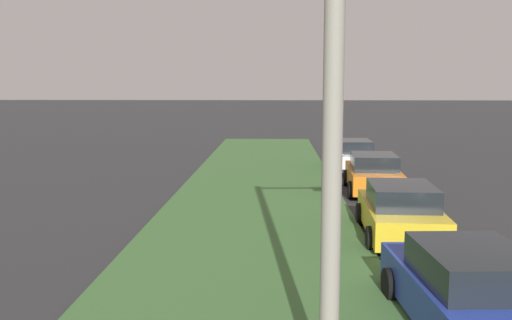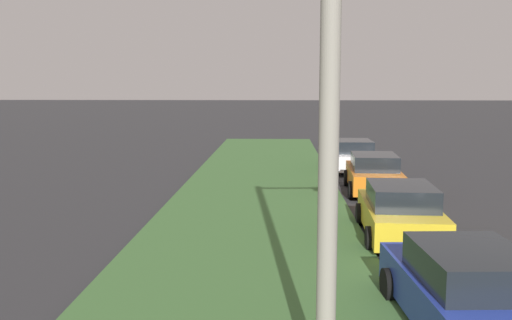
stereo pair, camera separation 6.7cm
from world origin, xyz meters
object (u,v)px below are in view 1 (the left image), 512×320
Objects in this scene: parked_car_blue at (469,291)px; parked_car_orange at (373,174)px; parked_car_white at (352,156)px; parked_car_yellow at (400,212)px; streetlight at (365,53)px.

parked_car_blue is 12.30m from parked_car_orange.
parked_car_yellow is at bearing 178.17° from parked_car_white.
parked_car_white is at bearing 3.87° from parked_car_orange.
streetlight is (-2.32, 2.12, 3.67)m from parked_car_blue.
parked_car_orange is at bearing -10.28° from streetlight.
parked_car_orange is 5.47m from parked_car_white.
parked_car_white is at bearing -7.36° from streetlight.
parked_car_blue and parked_car_white have the same top height.
streetlight is (-14.60, 2.65, 3.67)m from parked_car_orange.
parked_car_yellow is at bearing 179.90° from parked_car_orange.
parked_car_orange is at bearing -5.73° from parked_car_blue.
parked_car_blue is at bearing -42.45° from streetlight.
parked_car_blue is 1.02× the size of parked_car_white.
parked_car_yellow and parked_car_orange have the same top height.
parked_car_blue and parked_car_yellow have the same top height.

